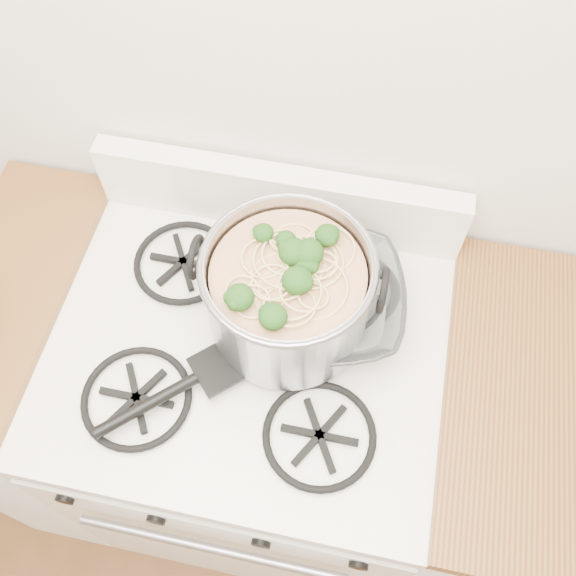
{
  "coord_description": "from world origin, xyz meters",
  "views": [
    {
      "loc": [
        0.19,
        0.77,
        2.03
      ],
      "look_at": [
        0.07,
        1.33,
        1.04
      ],
      "focal_mm": 40.0,
      "sensor_mm": 36.0,
      "label": 1
    }
  ],
  "objects_px": {
    "gas_range": "(256,423)",
    "glass_bowl": "(323,305)",
    "spatula": "(223,363)",
    "stock_pot": "(288,293)"
  },
  "relations": [
    {
      "from": "gas_range",
      "to": "glass_bowl",
      "type": "relative_size",
      "value": 7.62
    },
    {
      "from": "spatula",
      "to": "glass_bowl",
      "type": "xyz_separation_m",
      "value": [
        0.16,
        0.16,
        0.0
      ]
    },
    {
      "from": "stock_pot",
      "to": "glass_bowl",
      "type": "height_order",
      "value": "stock_pot"
    },
    {
      "from": "stock_pot",
      "to": "glass_bowl",
      "type": "distance_m",
      "value": 0.11
    },
    {
      "from": "stock_pot",
      "to": "spatula",
      "type": "bearing_deg",
      "value": -128.9
    },
    {
      "from": "stock_pot",
      "to": "spatula",
      "type": "relative_size",
      "value": 1.09
    },
    {
      "from": "spatula",
      "to": "stock_pot",
      "type": "bearing_deg",
      "value": 97.73
    },
    {
      "from": "gas_range",
      "to": "stock_pot",
      "type": "distance_m",
      "value": 0.59
    },
    {
      "from": "glass_bowl",
      "to": "spatula",
      "type": "bearing_deg",
      "value": -135.74
    },
    {
      "from": "gas_range",
      "to": "spatula",
      "type": "bearing_deg",
      "value": -116.44
    }
  ]
}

